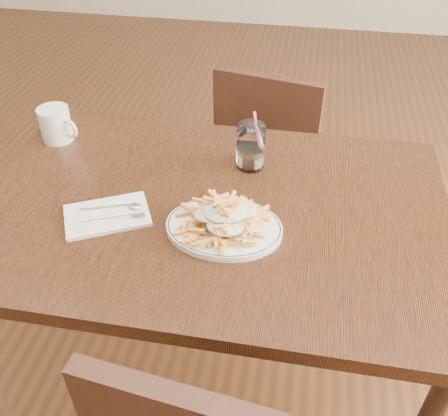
% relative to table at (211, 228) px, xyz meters
% --- Properties ---
extents(floor, '(7.00, 7.00, 0.00)m').
position_rel_table_xyz_m(floor, '(0.00, 0.00, -0.67)').
color(floor, black).
rests_on(floor, ground).
extents(table, '(1.20, 0.80, 0.75)m').
position_rel_table_xyz_m(table, '(0.00, 0.00, 0.00)').
color(table, black).
rests_on(table, ground).
extents(chair_far, '(0.46, 0.46, 0.84)m').
position_rel_table_xyz_m(chair_far, '(0.10, 0.69, -0.20)').
color(chair_far, black).
rests_on(chair_far, ground).
extents(fries_plate, '(0.34, 0.31, 0.02)m').
position_rel_table_xyz_m(fries_plate, '(0.05, -0.09, 0.09)').
color(fries_plate, white).
rests_on(fries_plate, table).
extents(loaded_fries, '(0.21, 0.17, 0.06)m').
position_rel_table_xyz_m(loaded_fries, '(0.05, -0.09, 0.13)').
color(loaded_fries, '#ECA448').
rests_on(loaded_fries, fries_plate).
extents(napkin, '(0.24, 0.21, 0.01)m').
position_rel_table_xyz_m(napkin, '(-0.24, -0.09, 0.08)').
color(napkin, white).
rests_on(napkin, table).
extents(cutlery, '(0.17, 0.12, 0.01)m').
position_rel_table_xyz_m(cutlery, '(-0.24, -0.09, 0.09)').
color(cutlery, silver).
rests_on(cutlery, napkin).
extents(water_glass, '(0.08, 0.08, 0.17)m').
position_rel_table_xyz_m(water_glass, '(0.07, 0.19, 0.13)').
color(water_glass, white).
rests_on(water_glass, table).
extents(coffee_mug, '(0.13, 0.09, 0.10)m').
position_rel_table_xyz_m(coffee_mug, '(-0.51, 0.23, 0.13)').
color(coffee_mug, white).
rests_on(coffee_mug, table).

